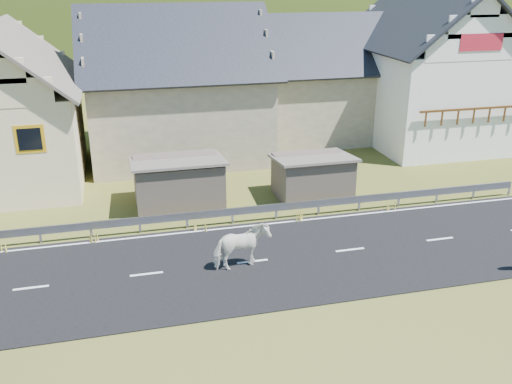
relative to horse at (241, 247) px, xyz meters
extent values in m
plane|color=#454A15|center=(0.51, 0.36, -0.91)|extent=(160.00, 160.00, 0.00)
cube|color=black|center=(0.51, 0.36, -0.89)|extent=(60.00, 7.00, 0.04)
cube|color=silver|center=(0.51, 0.36, -0.87)|extent=(60.00, 6.60, 0.01)
cube|color=#93969B|center=(0.51, 4.04, -0.33)|extent=(28.00, 0.08, 0.34)
cube|color=#93969B|center=(-7.49, 4.06, -0.56)|extent=(0.10, 0.06, 0.70)
cube|color=#93969B|center=(-5.49, 4.06, -0.56)|extent=(0.10, 0.06, 0.70)
cube|color=#93969B|center=(-3.49, 4.06, -0.56)|extent=(0.10, 0.06, 0.70)
cube|color=#93969B|center=(-1.49, 4.06, -0.56)|extent=(0.10, 0.06, 0.70)
cube|color=#93969B|center=(0.51, 4.06, -0.56)|extent=(0.10, 0.06, 0.70)
cube|color=#93969B|center=(2.51, 4.06, -0.56)|extent=(0.10, 0.06, 0.70)
cube|color=#93969B|center=(4.51, 4.06, -0.56)|extent=(0.10, 0.06, 0.70)
cube|color=#93969B|center=(6.51, 4.06, -0.56)|extent=(0.10, 0.06, 0.70)
cube|color=#93969B|center=(8.51, 4.06, -0.56)|extent=(0.10, 0.06, 0.70)
cube|color=#93969B|center=(10.51, 4.06, -0.56)|extent=(0.10, 0.06, 0.70)
cube|color=#93969B|center=(12.51, 4.06, -0.56)|extent=(0.10, 0.06, 0.70)
cube|color=#93969B|center=(14.51, 4.06, -0.56)|extent=(0.10, 0.06, 0.70)
cube|color=brown|center=(-1.49, 6.86, 0.19)|extent=(4.30, 3.30, 2.40)
cube|color=brown|center=(5.01, 6.36, 0.09)|extent=(3.80, 2.90, 2.20)
cube|color=beige|center=(-9.49, 12.36, 1.59)|extent=(7.00, 9.00, 5.00)
cube|color=#CD9212|center=(-7.89, 7.86, 2.49)|extent=(1.30, 0.12, 1.30)
cube|color=tan|center=(-0.49, 15.36, 1.59)|extent=(10.00, 9.00, 5.00)
cube|color=tan|center=(9.51, 17.36, 1.39)|extent=(9.00, 8.00, 4.60)
cube|color=white|center=(15.51, 14.36, 2.09)|extent=(8.00, 10.00, 6.00)
cube|color=red|center=(15.51, 9.33, 5.89)|extent=(2.60, 0.06, 0.90)
cube|color=#553013|center=(15.51, 9.11, 2.29)|extent=(6.80, 0.12, 0.12)
ellipsoid|color=#20340E|center=(5.51, 180.36, -20.91)|extent=(440.00, 280.00, 260.00)
imported|color=white|center=(0.00, 0.00, 0.00)|extent=(1.32, 2.20, 1.74)
camera|label=1|loc=(-4.07, -18.43, 9.48)|focal=40.00mm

